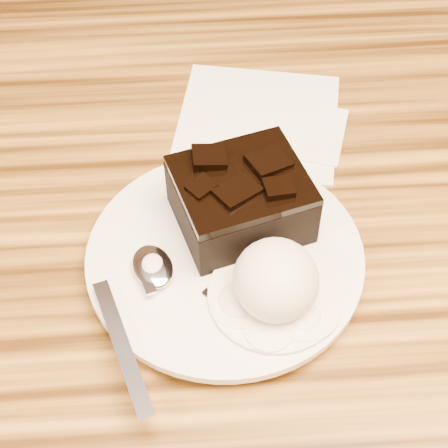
{
  "coord_description": "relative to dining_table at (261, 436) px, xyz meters",
  "views": [
    {
      "loc": [
        -0.07,
        -0.34,
        1.2
      ],
      "look_at": [
        -0.05,
        -0.01,
        0.79
      ],
      "focal_mm": 57.7,
      "sensor_mm": 36.0,
      "label": 1
    }
  ],
  "objects": [
    {
      "name": "spoon",
      "position": [
        -0.1,
        -0.03,
        0.4
      ],
      "size": [
        0.08,
        0.17,
        0.01
      ],
      "primitive_type": null,
      "rotation": [
        0.0,
        0.0,
        0.31
      ],
      "color": "silver",
      "rests_on": "plate"
    },
    {
      "name": "dining_table",
      "position": [
        0.0,
        0.0,
        0.0
      ],
      "size": [
        1.2,
        0.8,
        0.75
      ],
      "primitive_type": null,
      "color": "#351F08",
      "rests_on": "floor"
    },
    {
      "name": "crumb_c",
      "position": [
        -0.05,
        -0.06,
        0.39
      ],
      "size": [
        0.01,
        0.01,
        0.0
      ],
      "primitive_type": "cube",
      "rotation": [
        0.0,
        0.0,
        0.7
      ],
      "color": "black",
      "rests_on": "plate"
    },
    {
      "name": "melt_puddle",
      "position": [
        -0.01,
        -0.06,
        0.39
      ],
      "size": [
        0.1,
        0.1,
        0.0
      ],
      "primitive_type": "cylinder",
      "color": "white",
      "rests_on": "plate"
    },
    {
      "name": "crumb_b",
      "position": [
        -0.06,
        -0.05,
        0.39
      ],
      "size": [
        0.01,
        0.01,
        0.0
      ],
      "primitive_type": "cube",
      "rotation": [
        0.0,
        0.0,
        0.75
      ],
      "color": "black",
      "rests_on": "plate"
    },
    {
      "name": "napkin",
      "position": [
        -0.0,
        0.14,
        0.38
      ],
      "size": [
        0.17,
        0.17,
        0.01
      ],
      "primitive_type": "cube",
      "rotation": [
        0.0,
        0.0,
        -0.21
      ],
      "color": "white",
      "rests_on": "dining_table"
    },
    {
      "name": "brownie",
      "position": [
        -0.03,
        0.01,
        0.41
      ],
      "size": [
        0.11,
        0.1,
        0.04
      ],
      "primitive_type": "cube",
      "rotation": [
        0.0,
        0.0,
        0.28
      ],
      "color": "black",
      "rests_on": "plate"
    },
    {
      "name": "ice_cream_scoop",
      "position": [
        -0.01,
        -0.06,
        0.41
      ],
      "size": [
        0.06,
        0.06,
        0.05
      ],
      "primitive_type": "ellipsoid",
      "color": "white",
      "rests_on": "plate"
    },
    {
      "name": "plate",
      "position": [
        -0.05,
        -0.02,
        0.38
      ],
      "size": [
        0.21,
        0.21,
        0.02
      ],
      "primitive_type": "cylinder",
      "color": "white",
      "rests_on": "dining_table"
    },
    {
      "name": "crumb_a",
      "position": [
        0.01,
        -0.06,
        0.39
      ],
      "size": [
        0.01,
        0.01,
        0.0
      ],
      "primitive_type": "cube",
      "rotation": [
        0.0,
        0.0,
        0.87
      ],
      "color": "black",
      "rests_on": "plate"
    }
  ]
}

